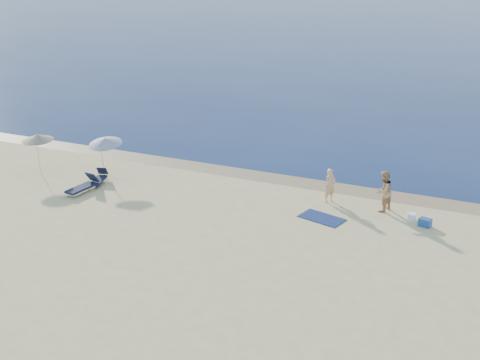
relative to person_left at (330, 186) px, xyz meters
name	(u,v)px	position (x,y,z in m)	size (l,w,h in m)	color
sea	(452,21)	(-2.58, 82.51, -0.78)	(240.00, 160.00, 0.01)	#0C1D4C
wet_sand_strip	(290,180)	(-2.58, 1.91, -0.78)	(240.00, 1.60, 0.00)	#847254
person_left	(330,186)	(0.00, 0.00, 0.00)	(0.57, 0.38, 1.57)	#E3AA80
person_right	(383,191)	(2.39, -0.02, 0.13)	(0.89, 0.70, 1.84)	tan
beach_towel	(322,218)	(0.21, -1.89, -0.77)	(1.87, 1.04, 0.03)	#0F1F4F
white_bag	(411,217)	(3.73, -0.55, -0.63)	(0.36, 0.31, 0.31)	white
blue_cooler	(425,222)	(4.34, -0.92, -0.62)	(0.48, 0.34, 0.34)	#1B4792
umbrella_near	(105,141)	(-11.19, -1.30, 1.07)	(1.82, 1.84, 2.19)	silver
umbrella_far	(37,137)	(-14.64, -2.23, 1.10)	(1.61, 1.62, 2.14)	silver
lounger_left	(83,186)	(-11.02, -3.50, -0.50)	(0.79, 1.81, 0.77)	#131C35
lounger_right	(99,179)	(-10.99, -2.28, -0.55)	(0.90, 1.57, 0.66)	#121933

